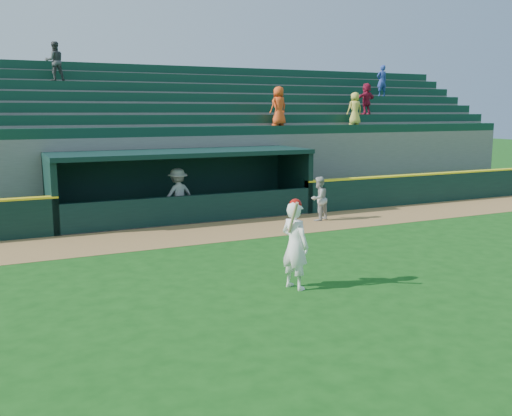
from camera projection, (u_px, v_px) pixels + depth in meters
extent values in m
plane|color=#144A12|center=(284.00, 269.00, 14.10)|extent=(120.00, 120.00, 0.00)
cube|color=olive|center=(212.00, 232.00, 18.45)|extent=(40.00, 3.00, 0.01)
cube|color=black|center=(458.00, 186.00, 25.04)|extent=(15.50, 0.30, 1.20)
cube|color=yellow|center=(459.00, 172.00, 24.93)|extent=(15.50, 0.32, 0.06)
imported|color=#ABABA6|center=(319.00, 199.00, 20.30)|extent=(0.94, 0.85, 1.58)
imported|color=#A5A5A0|center=(178.00, 195.00, 20.15)|extent=(1.34, 0.93, 1.89)
cube|color=slate|center=(184.00, 217.00, 20.94)|extent=(9.00, 2.60, 0.04)
cube|color=black|center=(51.00, 195.00, 18.79)|extent=(0.20, 2.60, 2.30)
cube|color=black|center=(294.00, 180.00, 22.71)|extent=(0.20, 2.60, 2.30)
cube|color=black|center=(173.00, 183.00, 21.91)|extent=(9.40, 0.20, 2.30)
cube|color=black|center=(183.00, 153.00, 20.54)|extent=(9.40, 2.80, 0.16)
cube|color=black|center=(195.00, 209.00, 19.78)|extent=(9.00, 0.16, 1.00)
cube|color=brown|center=(178.00, 208.00, 21.61)|extent=(8.40, 0.45, 0.10)
cube|color=slate|center=(169.00, 174.00, 22.32)|extent=(34.00, 0.85, 2.91)
cube|color=#0F3828|center=(169.00, 132.00, 21.94)|extent=(34.00, 0.60, 0.36)
cube|color=slate|center=(162.00, 166.00, 23.04)|extent=(34.00, 0.85, 3.36)
cube|color=#0F3828|center=(162.00, 120.00, 22.62)|extent=(34.00, 0.60, 0.36)
cube|color=slate|center=(156.00, 159.00, 23.76)|extent=(34.00, 0.85, 3.81)
cube|color=#0F3828|center=(156.00, 108.00, 23.30)|extent=(34.00, 0.60, 0.36)
cube|color=slate|center=(151.00, 152.00, 24.48)|extent=(34.00, 0.85, 4.26)
cube|color=#0F3828|center=(150.00, 97.00, 23.98)|extent=(34.00, 0.60, 0.36)
cube|color=slate|center=(146.00, 146.00, 25.19)|extent=(34.00, 0.85, 4.71)
cube|color=#0F3828|center=(144.00, 87.00, 24.66)|extent=(34.00, 0.60, 0.36)
cube|color=slate|center=(141.00, 140.00, 25.91)|extent=(34.00, 0.85, 5.16)
cube|color=#0F3828|center=(139.00, 78.00, 25.34)|extent=(34.00, 0.60, 0.36)
cube|color=slate|center=(136.00, 134.00, 26.63)|extent=(34.00, 0.85, 5.61)
cube|color=#0F3828|center=(134.00, 69.00, 26.02)|extent=(34.00, 0.60, 0.36)
cube|color=slate|center=(133.00, 134.00, 27.14)|extent=(34.50, 0.30, 5.61)
imported|color=#ED4B1A|center=(279.00, 106.00, 23.84)|extent=(0.89, 0.68, 1.62)
imported|color=maroon|center=(366.00, 99.00, 26.70)|extent=(1.41, 0.76, 1.45)
imported|color=#294099|center=(382.00, 81.00, 28.98)|extent=(0.58, 0.39, 1.55)
imported|color=#454545|center=(55.00, 61.00, 22.97)|extent=(0.83, 0.69, 1.56)
imported|color=#D2C44A|center=(355.00, 108.00, 25.49)|extent=(0.73, 0.51, 1.44)
imported|color=white|center=(295.00, 245.00, 12.45)|extent=(0.67, 0.82, 1.94)
sphere|color=#A70F09|center=(295.00, 205.00, 12.30)|extent=(0.27, 0.27, 0.27)
cylinder|color=tan|center=(293.00, 218.00, 12.07)|extent=(0.16, 0.53, 0.76)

